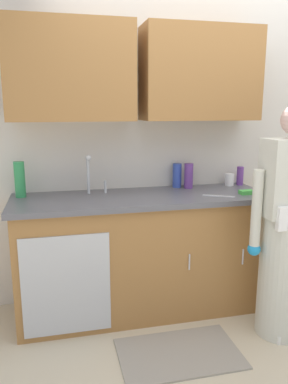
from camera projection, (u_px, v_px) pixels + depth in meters
ground_plane at (244, 349)px, 2.56m from camera, size 9.00×9.00×0.00m
kitchen_wall_with_uppers at (182, 123)px, 3.16m from camera, size 4.80×0.44×2.70m
counter_cabinet at (142, 256)px, 3.01m from camera, size 1.90×0.62×0.90m
countertop at (142, 198)px, 2.91m from camera, size 1.96×0.66×0.04m
sink at (96, 200)px, 2.83m from camera, size 0.50×0.36×0.35m
person_at_sink at (286, 242)px, 2.62m from camera, size 0.55×0.34×1.62m
floor_mat at (179, 353)px, 2.51m from camera, size 0.80×0.50×0.01m
bottle_water_short at (240, 176)px, 3.29m from camera, size 0.06×0.06×0.16m
bottle_cleaner_spray at (177, 175)px, 3.19m from camera, size 0.07×0.07×0.20m
bottle_water_tall at (20, 180)px, 2.82m from camera, size 0.08×0.08×0.27m
bottle_soap at (189, 176)px, 3.15m from camera, size 0.07×0.07×0.21m
cup_by_sink at (229, 180)px, 3.27m from camera, size 0.08×0.08×0.10m
knife_on_counter at (219, 196)px, 2.87m from camera, size 0.22×0.14×0.01m
sponge at (247, 192)px, 2.94m from camera, size 0.11×0.07×0.03m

